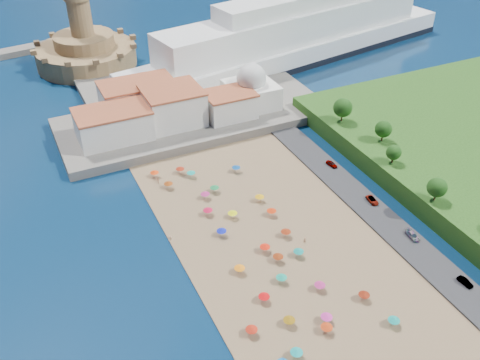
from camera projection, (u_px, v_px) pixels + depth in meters
ground at (271, 269)px, 122.61m from camera, size 700.00×700.00×0.00m
terrace at (195, 118)px, 179.57m from camera, size 90.00×36.00×3.00m
jetty at (105, 91)px, 198.00m from camera, size 18.00×70.00×2.40m
waterfront_buildings at (156, 108)px, 171.82m from camera, size 57.00×29.00×11.00m
domed_building at (251, 89)px, 180.88m from camera, size 16.00×16.00×15.00m
fortress at (86, 50)px, 217.20m from camera, size 40.00×40.00×32.40m
cruise_ship at (295, 37)px, 219.69m from camera, size 156.44×50.09×33.84m
beach_parasols at (298, 299)px, 112.21m from camera, size 31.55×115.53×2.20m
beachgoers at (265, 291)px, 115.32m from camera, size 32.69×96.10×1.84m
parked_cars at (405, 229)px, 132.22m from camera, size 2.47×76.11×1.32m
hillside_trees at (460, 190)px, 130.57m from camera, size 13.60×108.43×7.91m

